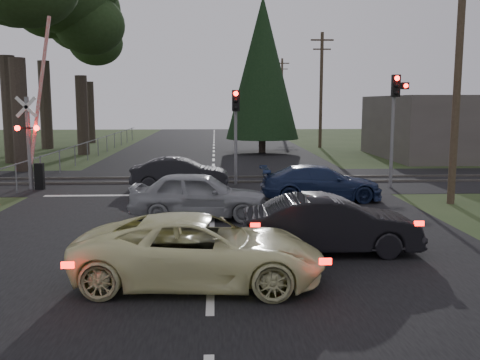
{
  "coord_description": "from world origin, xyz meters",
  "views": [
    {
      "loc": [
        0.11,
        -12.39,
        3.58
      ],
      "look_at": [
        0.84,
        3.26,
        1.3
      ],
      "focal_mm": 40.0,
      "sensor_mm": 36.0,
      "label": 1
    }
  ],
  "objects": [
    {
      "name": "silver_car",
      "position": [
        -0.4,
        4.0,
        0.73
      ],
      "size": [
        4.37,
        2.01,
        1.45
      ],
      "primitive_type": "imported",
      "rotation": [
        0.0,
        0.0,
        1.5
      ],
      "color": "gray",
      "rests_on": "ground"
    },
    {
      "name": "traffic_signal_center",
      "position": [
        1.0,
        10.68,
        2.81
      ],
      "size": [
        0.32,
        0.48,
        4.1
      ],
      "color": "slate",
      "rests_on": "ground"
    },
    {
      "name": "blue_sedan",
      "position": [
        3.97,
        6.81,
        0.64
      ],
      "size": [
        4.43,
        1.81,
        1.29
      ],
      "primitive_type": "imported",
      "rotation": [
        0.0,
        0.0,
        1.57
      ],
      "color": "#19264C",
      "rests_on": "ground"
    },
    {
      "name": "road",
      "position": [
        0.0,
        10.0,
        0.01
      ],
      "size": [
        14.0,
        100.0,
        0.01
      ],
      "primitive_type": "cube",
      "color": "black",
      "rests_on": "ground"
    },
    {
      "name": "rail_corridor",
      "position": [
        0.0,
        12.0,
        0.01
      ],
      "size": [
        120.0,
        8.0,
        0.01
      ],
      "primitive_type": "cube",
      "color": "black",
      "rests_on": "ground"
    },
    {
      "name": "cream_coupe",
      "position": [
        -0.2,
        -2.13,
        0.68
      ],
      "size": [
        5.08,
        2.64,
        1.37
      ],
      "primitive_type": "imported",
      "rotation": [
        0.0,
        0.0,
        1.49
      ],
      "color": "beige",
      "rests_on": "ground"
    },
    {
      "name": "ground",
      "position": [
        0.0,
        0.0,
        0.0
      ],
      "size": [
        120.0,
        120.0,
        0.0
      ],
      "primitive_type": "plane",
      "color": "#2A3A1A",
      "rests_on": "ground"
    },
    {
      "name": "crossing_signal",
      "position": [
        -7.27,
        9.79,
        2.06
      ],
      "size": [
        1.62,
        0.38,
        6.96
      ],
      "color": "slate",
      "rests_on": "ground"
    },
    {
      "name": "utility_pole_near",
      "position": [
        8.5,
        6.0,
        4.73
      ],
      "size": [
        1.8,
        0.26,
        9.0
      ],
      "color": "#4C3D2D",
      "rests_on": "ground"
    },
    {
      "name": "rail_far",
      "position": [
        0.0,
        12.8,
        0.05
      ],
      "size": [
        120.0,
        0.12,
        0.1
      ],
      "primitive_type": "cube",
      "color": "#59544C",
      "rests_on": "ground"
    },
    {
      "name": "traffic_signal_right",
      "position": [
        7.55,
        9.47,
        3.31
      ],
      "size": [
        0.68,
        0.48,
        4.7
      ],
      "color": "slate",
      "rests_on": "ground"
    },
    {
      "name": "stop_line",
      "position": [
        0.0,
        8.2,
        0.01
      ],
      "size": [
        13.0,
        0.35,
        0.0
      ],
      "primitive_type": "cube",
      "color": "silver",
      "rests_on": "ground"
    },
    {
      "name": "utility_pole_far",
      "position": [
        8.5,
        55.0,
        4.73
      ],
      "size": [
        1.8,
        0.26,
        9.0
      ],
      "color": "#4C3D2D",
      "rests_on": "ground"
    },
    {
      "name": "dark_hatchback",
      "position": [
        2.86,
        -0.05,
        0.69
      ],
      "size": [
        4.17,
        1.46,
        1.37
      ],
      "primitive_type": "imported",
      "rotation": [
        0.0,
        0.0,
        1.57
      ],
      "color": "black",
      "rests_on": "ground"
    },
    {
      "name": "rail_near",
      "position": [
        0.0,
        11.2,
        0.05
      ],
      "size": [
        120.0,
        0.12,
        0.1
      ],
      "primitive_type": "cube",
      "color": "#59544C",
      "rests_on": "ground"
    },
    {
      "name": "euc_tree_c",
      "position": [
        -9.0,
        25.0,
        9.51
      ],
      "size": [
        6.0,
        6.0,
        13.2
      ],
      "color": "#473D33",
      "rests_on": "ground"
    },
    {
      "name": "euc_tree_e",
      "position": [
        -11.0,
        36.0,
        9.51
      ],
      "size": [
        6.0,
        6.0,
        13.2
      ],
      "color": "#473D33",
      "rests_on": "ground"
    },
    {
      "name": "conifer_tree",
      "position": [
        3.5,
        26.0,
        5.99
      ],
      "size": [
        5.2,
        5.2,
        11.0
      ],
      "color": "#473D33",
      "rests_on": "ground"
    },
    {
      "name": "dark_car_far",
      "position": [
        -1.35,
        9.6,
        0.66
      ],
      "size": [
        4.02,
        1.46,
        1.32
      ],
      "primitive_type": "imported",
      "rotation": [
        0.0,
        0.0,
        1.55
      ],
      "color": "black",
      "rests_on": "ground"
    },
    {
      "name": "fence_left",
      "position": [
        -7.8,
        22.5,
        0.0
      ],
      "size": [
        0.1,
        36.0,
        1.2
      ],
      "primitive_type": null,
      "color": "slate",
      "rests_on": "ground"
    },
    {
      "name": "utility_pole_mid",
      "position": [
        8.5,
        30.0,
        4.73
      ],
      "size": [
        1.8,
        0.26,
        9.0
      ],
      "color": "#4C3D2D",
      "rests_on": "ground"
    }
  ]
}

